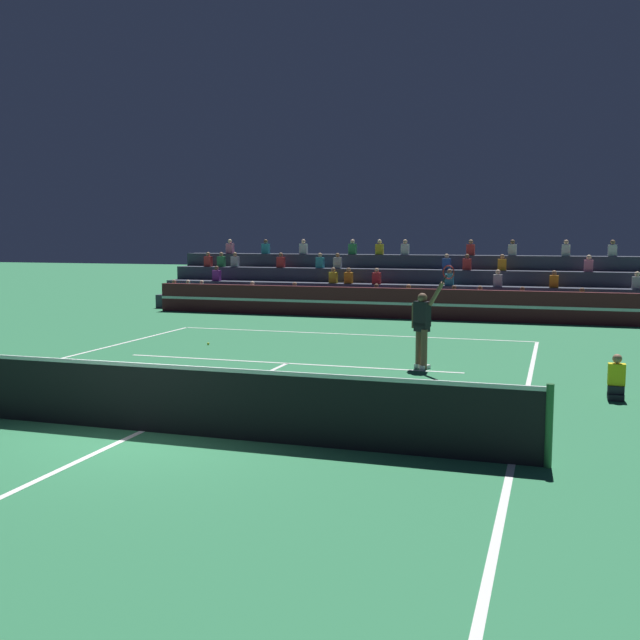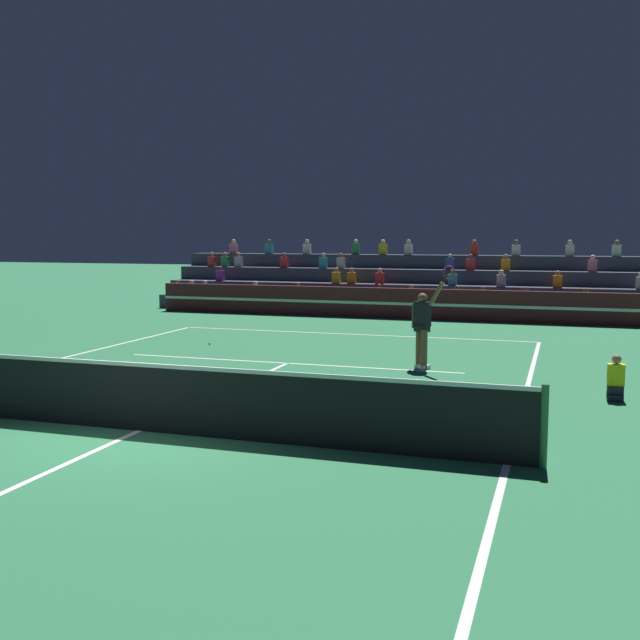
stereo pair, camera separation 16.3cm
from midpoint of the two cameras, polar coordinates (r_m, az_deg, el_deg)
ground_plane at (r=11.92m, az=-13.21°, el=-8.22°), size 120.00×120.00×0.00m
court_lines at (r=11.92m, az=-13.21°, el=-8.20°), size 11.10×23.90×0.01m
tennis_net at (r=11.80m, az=-13.27°, el=-5.66°), size 12.00×0.10×1.10m
sponsor_banner_wall at (r=27.25m, az=5.27°, el=1.29°), size 18.00×0.26×1.10m
bleacher_stand at (r=30.32m, az=6.61°, el=2.34°), size 19.66×3.80×2.83m
ball_kid_courtside at (r=14.68m, az=21.89°, el=-4.44°), size 0.30×0.36×0.84m
tennis_player at (r=16.91m, az=8.12°, el=-0.41°), size 1.07×0.69×2.41m
tennis_ball at (r=20.76m, az=-8.18°, el=-1.79°), size 0.07×0.07×0.07m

